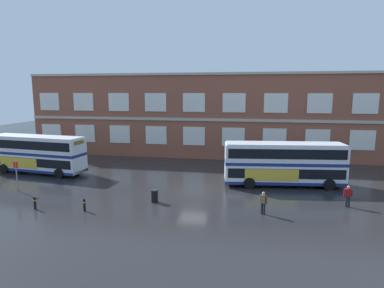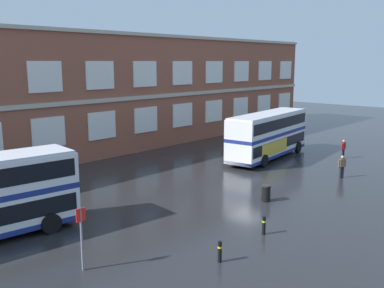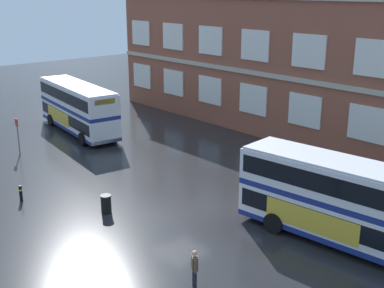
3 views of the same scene
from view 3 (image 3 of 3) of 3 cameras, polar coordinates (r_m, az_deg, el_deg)
ground_plane at (r=28.82m, az=1.89°, el=-6.59°), size 120.00×120.00×0.00m
double_decker_near at (r=43.13m, az=-12.94°, el=4.13°), size 11.23×3.86×4.07m
double_decker_middle at (r=24.44m, az=17.70°, el=-6.49°), size 11.22×3.84×4.07m
waiting_passenger at (r=20.71m, az=0.30°, el=-13.94°), size 0.59×0.44×1.70m
bus_stand_flag at (r=38.49m, az=-19.30°, el=1.21°), size 0.44×0.10×2.70m
station_litter_bin at (r=27.62m, az=-9.79°, el=-6.77°), size 0.60×0.60×1.03m
safety_bollard_west at (r=30.30m, az=-18.99°, el=-5.33°), size 0.19×0.19×0.95m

